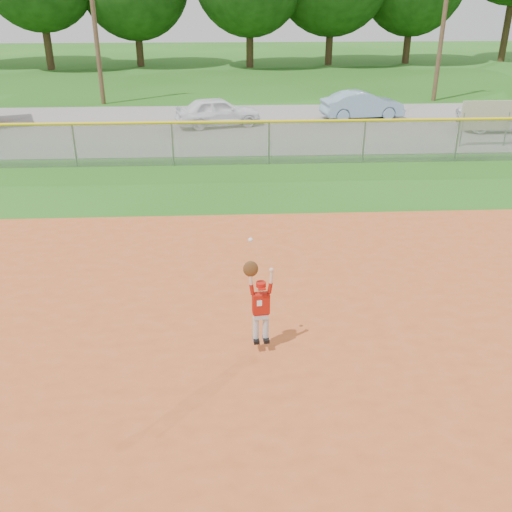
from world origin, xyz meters
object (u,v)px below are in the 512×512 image
at_px(car_white_a, 218,112).
at_px(car_blue, 362,105).
at_px(ballplayer, 259,302).
at_px(sponsor_sign, 486,117).
at_px(car_white_b, 509,116).

xyz_separation_m(car_white_a, car_blue, (6.75, 1.28, -0.01)).
distance_m(car_blue, ballplayer, 19.70).
distance_m(car_blue, sponsor_sign, 6.48).
height_order(sponsor_sign, ballplayer, ballplayer).
relative_size(sponsor_sign, ballplayer, 1.05).
relative_size(car_white_a, sponsor_sign, 1.88).
bearing_deg(car_blue, sponsor_sign, -155.50).
bearing_deg(car_white_a, car_white_b, -111.19).
bearing_deg(car_blue, car_white_b, -123.50).
xyz_separation_m(car_blue, car_white_b, (5.81, -2.67, -0.04)).
height_order(car_white_a, car_white_b, car_white_a).
bearing_deg(sponsor_sign, car_white_b, 50.28).
relative_size(car_blue, sponsor_sign, 1.91).
bearing_deg(car_white_b, ballplayer, 148.12).
relative_size(car_white_a, car_blue, 0.98).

